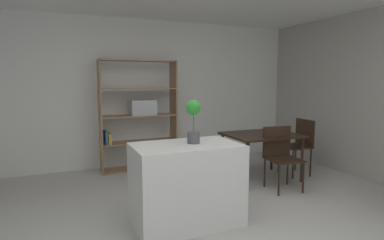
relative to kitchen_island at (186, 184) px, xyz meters
name	(u,v)px	position (x,y,z in m)	size (l,w,h in m)	color
ground_plane	(209,234)	(0.11, -0.34, -0.44)	(8.69, 8.69, 0.00)	beige
back_partition	(138,93)	(0.11, 2.68, 0.89)	(6.33, 0.06, 2.67)	white
kitchen_island	(186,184)	(0.00, 0.00, 0.00)	(1.15, 0.71, 0.88)	white
potted_plant_on_island	(193,118)	(0.09, 0.02, 0.72)	(0.17, 0.17, 0.47)	#4C4C51
open_bookshelf	(138,114)	(0.03, 2.35, 0.54)	(1.33, 0.38, 1.92)	#997551
dining_table	(261,138)	(1.68, 1.00, 0.22)	(1.10, 0.87, 0.74)	black
dining_chair_window_side	(300,141)	(2.44, 0.99, 0.12)	(0.43, 0.48, 0.93)	black
dining_chair_near	(280,152)	(1.69, 0.54, 0.09)	(0.49, 0.50, 0.90)	black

